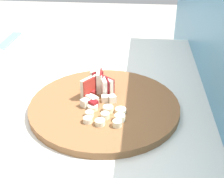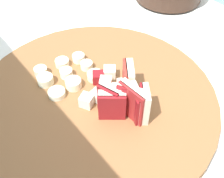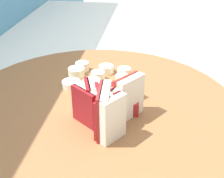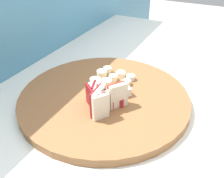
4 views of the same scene
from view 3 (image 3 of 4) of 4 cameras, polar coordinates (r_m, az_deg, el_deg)
name	(u,v)px [view 3 (image 3 of 4)]	position (r m, az deg, el deg)	size (l,w,h in m)	color
cutting_board	(97,108)	(0.48, -2.79, -3.44)	(0.42, 0.42, 0.02)	brown
apple_wedge_fan	(105,107)	(0.40, -1.24, -3.30)	(0.10, 0.09, 0.06)	maroon
apple_dice_pile	(116,100)	(0.46, 0.66, -1.92)	(0.09, 0.10, 0.02)	#EFE5CC
banana_slice_rows	(97,77)	(0.53, -2.78, 2.22)	(0.10, 0.11, 0.02)	#F4EAC6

